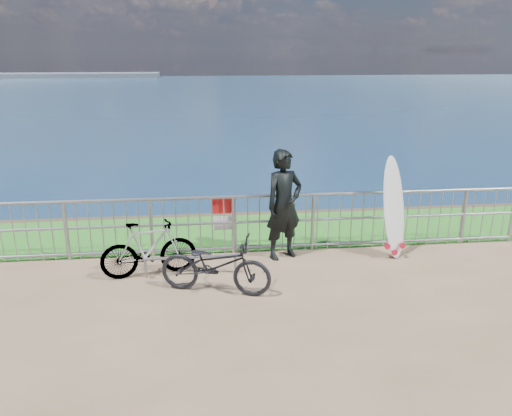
{
  "coord_description": "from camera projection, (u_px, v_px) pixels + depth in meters",
  "views": [
    {
      "loc": [
        -1.02,
        -7.12,
        3.65
      ],
      "look_at": [
        -0.12,
        1.2,
        1.0
      ],
      "focal_mm": 35.0,
      "sensor_mm": 36.0,
      "label": 1
    }
  ],
  "objects": [
    {
      "name": "surfboard",
      "position": [
        394.0,
        211.0,
        9.04
      ],
      "size": [
        0.62,
        0.59,
        1.87
      ],
      "color": "white",
      "rests_on": "ground"
    },
    {
      "name": "surfer",
      "position": [
        284.0,
        205.0,
        8.94
      ],
      "size": [
        0.87,
        0.74,
        2.01
      ],
      "primitive_type": "imported",
      "rotation": [
        0.0,
        0.0,
        0.43
      ],
      "color": "black",
      "rests_on": "ground"
    },
    {
      "name": "bike_rack",
      "position": [
        191.0,
        259.0,
        8.38
      ],
      "size": [
        1.71,
        0.05,
        0.36
      ],
      "color": "gray",
      "rests_on": "ground"
    },
    {
      "name": "seascape",
      "position": [
        52.0,
        78.0,
        144.45
      ],
      "size": [
        260.0,
        260.0,
        5.0
      ],
      "color": "brown",
      "rests_on": "ground"
    },
    {
      "name": "grass_strip",
      "position": [
        254.0,
        231.0,
        10.51
      ],
      "size": [
        120.0,
        120.0,
        0.0
      ],
      "primitive_type": "plane",
      "color": "#21701E",
      "rests_on": "ground"
    },
    {
      "name": "bicycle_far",
      "position": [
        149.0,
        249.0,
        8.34
      ],
      "size": [
        1.66,
        0.77,
        0.96
      ],
      "primitive_type": "imported",
      "rotation": [
        0.0,
        0.0,
        1.78
      ],
      "color": "black",
      "rests_on": "ground"
    },
    {
      "name": "bicycle_near",
      "position": [
        215.0,
        265.0,
        7.75
      ],
      "size": [
        1.87,
        1.12,
        0.93
      ],
      "primitive_type": "imported",
      "rotation": [
        0.0,
        0.0,
        1.27
      ],
      "color": "black",
      "rests_on": "ground"
    },
    {
      "name": "railing",
      "position": [
        261.0,
        223.0,
        9.29
      ],
      "size": [
        10.06,
        0.1,
        1.13
      ],
      "color": "gray",
      "rests_on": "ground"
    }
  ]
}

